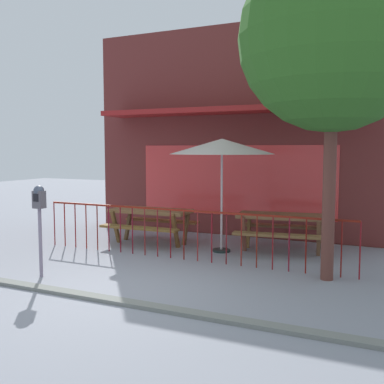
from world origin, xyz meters
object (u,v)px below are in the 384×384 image
Objects in this scene: patio_umbrella at (222,147)px; street_tree at (333,37)px; picnic_table_left at (151,217)px; picnic_table_right at (282,222)px; parking_meter_near at (39,207)px.

patio_umbrella is 0.44× the size of street_tree.
picnic_table_right is (2.85, 0.45, 0.00)m from picnic_table_left.
street_tree is at bearing -27.04° from patio_umbrella.
picnic_table_left is 0.80× the size of patio_umbrella.
picnic_table_right is 3.83m from street_tree.
picnic_table_left is 0.94× the size of picnic_table_right.
parking_meter_near is (-0.27, -3.12, 0.56)m from picnic_table_left.
street_tree is at bearing 23.31° from parking_meter_near.
patio_umbrella is (-1.12, -0.54, 1.54)m from picnic_table_right.
picnic_table_right is 0.85× the size of patio_umbrella.
picnic_table_left is 2.89m from picnic_table_right.
street_tree is (2.30, -1.18, 1.68)m from patio_umbrella.
picnic_table_left is at bearing -171.09° from picnic_table_right.
patio_umbrella is at bearing 56.54° from parking_meter_near.
patio_umbrella is at bearing 152.96° from street_tree.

